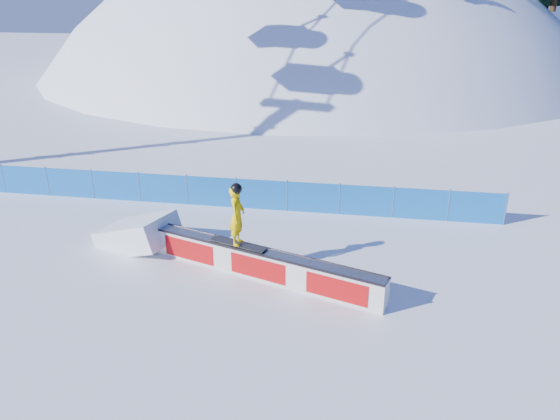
# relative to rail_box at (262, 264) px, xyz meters

# --- Properties ---
(ground) EXTENTS (160.00, 160.00, 0.00)m
(ground) POSITION_rel_rail_box_xyz_m (-3.06, 0.80, -0.45)
(ground) COLOR white
(ground) RESTS_ON ground
(snow_hill) EXTENTS (64.00, 64.00, 64.00)m
(snow_hill) POSITION_rel_rail_box_xyz_m (-3.06, 42.80, -18.45)
(snow_hill) COLOR white
(snow_hill) RESTS_ON ground
(safety_fence) EXTENTS (22.05, 0.05, 1.30)m
(safety_fence) POSITION_rel_rail_box_xyz_m (-3.06, 5.30, 0.15)
(safety_fence) COLOR blue
(safety_fence) RESTS_ON ground
(rail_box) EXTENTS (7.43, 2.95, 0.92)m
(rail_box) POSITION_rel_rail_box_xyz_m (0.00, 0.00, 0.00)
(rail_box) COLOR silver
(rail_box) RESTS_ON ground
(snow_ramp) EXTENTS (3.05, 2.42, 1.66)m
(snow_ramp) POSITION_rel_rail_box_xyz_m (-4.54, 1.52, -0.45)
(snow_ramp) COLOR white
(snow_ramp) RESTS_ON ground
(snowboarder) EXTENTS (1.87, 0.91, 1.95)m
(snowboarder) POSITION_rel_rail_box_xyz_m (-0.77, 0.26, 1.42)
(snowboarder) COLOR black
(snowboarder) RESTS_ON rail_box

